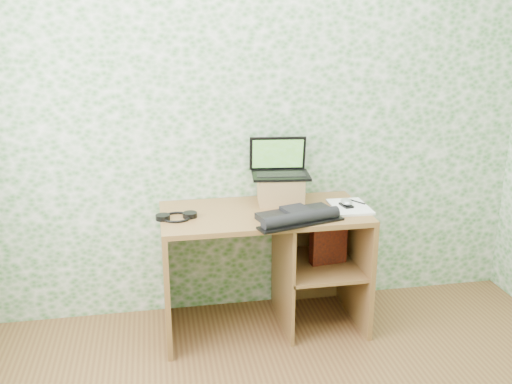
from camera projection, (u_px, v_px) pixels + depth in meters
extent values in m
plane|color=silver|center=(254.00, 109.00, 3.47)|extent=(3.50, 0.00, 3.50)
cube|color=brown|center=(264.00, 214.00, 3.34)|extent=(1.20, 0.60, 0.03)
cube|color=brown|center=(166.00, 280.00, 3.35)|extent=(0.03, 0.60, 0.72)
cube|color=brown|center=(355.00, 265.00, 3.56)|extent=(0.03, 0.60, 0.72)
cube|color=brown|center=(283.00, 270.00, 3.48)|extent=(0.02, 0.56, 0.72)
cube|color=brown|center=(320.00, 264.00, 3.51)|extent=(0.46, 0.56, 0.02)
cube|color=brown|center=(308.00, 249.00, 3.79)|extent=(0.48, 0.02, 0.72)
cube|color=brown|center=(281.00, 190.00, 3.47)|extent=(0.30, 0.26, 0.16)
cube|color=black|center=(281.00, 175.00, 3.45)|extent=(0.37, 0.27, 0.02)
cube|color=black|center=(281.00, 174.00, 3.44)|extent=(0.31, 0.16, 0.00)
cube|color=black|center=(278.00, 153.00, 3.50)|extent=(0.35, 0.09, 0.22)
cube|color=#32621C|center=(278.00, 154.00, 3.50)|extent=(0.31, 0.08, 0.18)
cube|color=black|center=(296.00, 214.00, 3.24)|extent=(0.47, 0.28, 0.04)
cube|color=black|center=(296.00, 213.00, 3.23)|extent=(0.17, 0.17, 0.06)
cylinder|color=black|center=(301.00, 218.00, 3.12)|extent=(0.47, 0.20, 0.07)
cube|color=black|center=(301.00, 223.00, 3.13)|extent=(0.51, 0.24, 0.01)
torus|color=black|center=(177.00, 217.00, 3.22)|extent=(0.18, 0.18, 0.01)
cylinder|color=black|center=(163.00, 217.00, 3.20)|extent=(0.08, 0.08, 0.03)
cylinder|color=black|center=(190.00, 215.00, 3.24)|extent=(0.08, 0.08, 0.03)
cube|color=white|center=(350.00, 207.00, 3.39)|extent=(0.21, 0.30, 0.01)
ellipsoid|color=silver|center=(346.00, 203.00, 3.38)|extent=(0.08, 0.11, 0.03)
cylinder|color=black|center=(355.00, 201.00, 3.46)|extent=(0.08, 0.13, 0.01)
cube|color=maroon|center=(328.00, 242.00, 3.48)|extent=(0.23, 0.10, 0.27)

